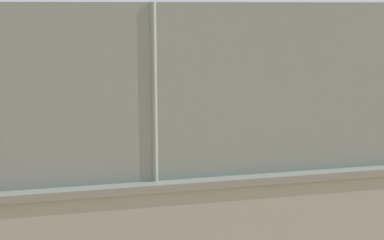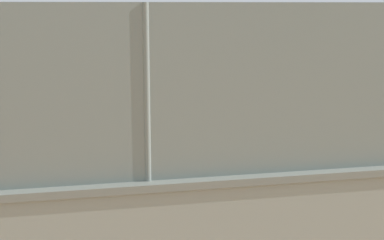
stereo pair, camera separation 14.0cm
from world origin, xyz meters
The scene contains 6 objects.
ground_plane centered at (0.00, 0.00, 0.00)m, with size 260.00×260.00×0.00m, color tan.
fence_panel_on_wall centered at (-0.86, 11.39, 2.55)m, with size 31.89×0.89×1.78m.
player_crossing_court centered at (-5.77, 1.27, 0.92)m, with size 0.72×1.16×1.56m.
player_baseline_waiting centered at (-5.03, 5.82, 0.85)m, with size 0.67×0.96×1.46m.
player_near_wall_returning centered at (1.94, -0.89, 0.95)m, with size 0.75×1.26×1.60m.
sports_ball centered at (-5.35, 3.42, 1.34)m, with size 0.21×0.21×0.21m, color white.
Camera 1 is at (-0.15, 16.84, 3.40)m, focal length 52.85 mm.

